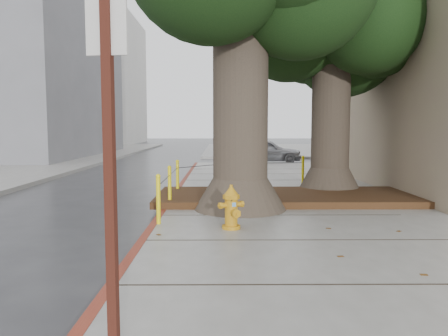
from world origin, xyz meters
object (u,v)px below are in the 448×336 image
object	(u,v)px
fire_hydrant	(231,207)
signpost	(110,181)
car_silver	(267,151)
car_dark	(23,150)
car_red	(391,150)

from	to	relation	value
fire_hydrant	signpost	size ratio (longest dim) A/B	0.30
car_silver	car_dark	distance (m)	14.55
car_red	signpost	bearing A→B (deg)	158.81
signpost	car_dark	size ratio (longest dim) A/B	0.63
car_silver	car_red	world-z (taller)	car_silver
fire_hydrant	car_dark	bearing A→B (deg)	98.53
fire_hydrant	signpost	xyz separation A→B (m)	(-0.88, -4.96, 1.09)
signpost	car_silver	distance (m)	21.72
signpost	car_dark	xyz separation A→B (m)	(-11.18, 23.50, -1.03)
fire_hydrant	signpost	distance (m)	5.15
fire_hydrant	car_silver	world-z (taller)	car_silver
fire_hydrant	car_silver	xyz separation A→B (m)	(2.34, 16.50, 0.11)
signpost	car_dark	bearing A→B (deg)	123.16
fire_hydrant	car_silver	distance (m)	16.67
fire_hydrant	car_silver	bearing A→B (deg)	57.40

